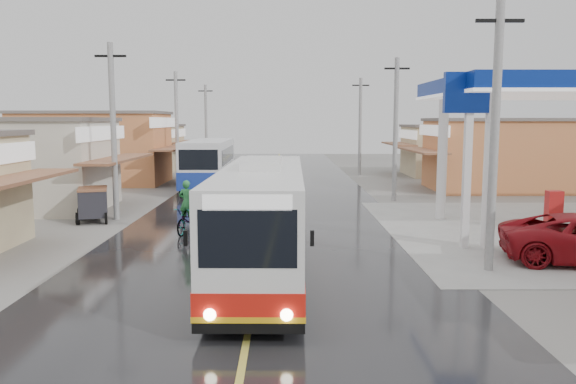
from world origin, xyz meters
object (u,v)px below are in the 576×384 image
(coach_bus, at_px, (263,219))
(second_bus, at_px, (209,163))
(tricycle_near, at_px, (93,202))
(cyclist, at_px, (188,216))

(coach_bus, distance_m, second_bus, 21.53)
(second_bus, distance_m, tricycle_near, 12.88)
(coach_bus, distance_m, tricycle_near, 11.88)
(tricycle_near, bearing_deg, coach_bus, -64.17)
(coach_bus, xyz_separation_m, second_bus, (-4.43, 21.07, 0.08))
(coach_bus, distance_m, cyclist, 6.95)
(second_bus, distance_m, cyclist, 15.09)
(coach_bus, bearing_deg, tricycle_near, 133.44)
(second_bus, relative_size, cyclist, 4.44)
(second_bus, xyz_separation_m, cyclist, (1.15, -15.01, -1.02))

